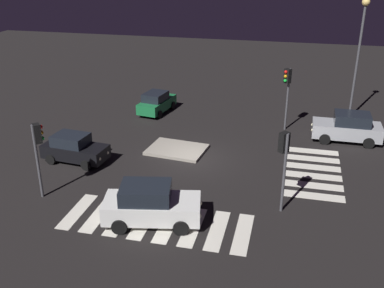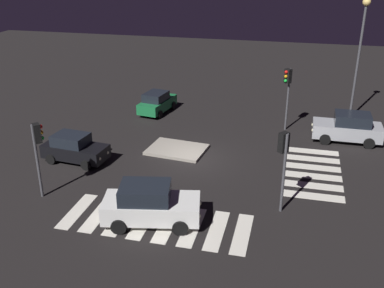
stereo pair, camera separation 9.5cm
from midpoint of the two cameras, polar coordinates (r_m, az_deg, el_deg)
The scene contains 12 objects.
ground_plane at distance 27.07m, azimuth -0.10°, elevation -1.94°, with size 80.00×80.00×0.00m, color black.
traffic_island at distance 28.16m, azimuth -2.05°, elevation -0.72°, with size 3.78×3.00×0.18m.
car_black at distance 27.38m, azimuth -14.91°, elevation -0.57°, with size 4.02×2.14×1.70m.
car_silver at distance 31.05m, azimuth 19.20°, elevation 2.01°, with size 4.45×2.11×1.93m.
car_white at distance 20.64m, azimuth -5.45°, elevation -7.72°, with size 4.71×2.76×1.95m.
car_green at distance 34.85m, azimuth -4.63°, elevation 5.31°, with size 2.27×3.98×1.66m.
traffic_light_east at distance 20.99m, azimuth 11.51°, elevation -1.05°, with size 0.53×0.54×4.04m.
traffic_light_north at distance 31.13m, azimuth 11.98°, elevation 7.49°, with size 0.54×0.53×4.38m.
traffic_light_south at distance 23.10m, azimuth -19.22°, elevation 0.18°, with size 0.54×0.54×3.94m.
street_lamp at distance 34.50m, azimuth 20.64°, elevation 12.32°, with size 0.56×0.56×8.69m.
crosswalk_near at distance 21.14m, azimuth -4.66°, elevation -9.90°, with size 8.75×3.20×0.02m.
crosswalk_side at distance 26.48m, azimuth 15.04°, elevation -3.39°, with size 3.20×6.45×0.02m.
Camera 1 is at (5.71, -23.79, 11.59)m, focal length 41.73 mm.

